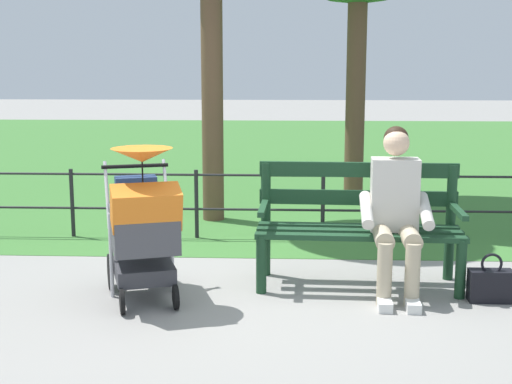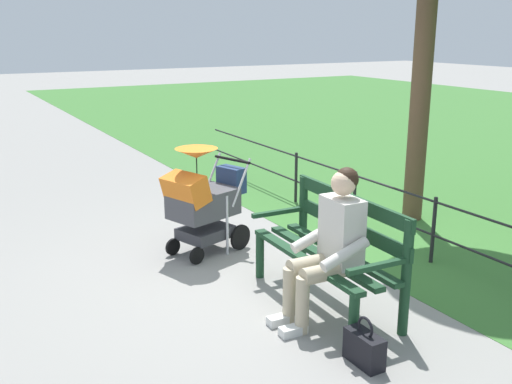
# 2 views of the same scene
# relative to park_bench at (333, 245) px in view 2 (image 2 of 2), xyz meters

# --- Properties ---
(ground_plane) EXTENTS (60.00, 60.00, 0.00)m
(ground_plane) POSITION_rel_park_bench_xyz_m (0.85, 0.12, -0.53)
(ground_plane) COLOR gray
(park_bench) EXTENTS (1.62, 0.66, 0.96)m
(park_bench) POSITION_rel_park_bench_xyz_m (0.00, 0.00, 0.00)
(park_bench) COLOR #193D23
(park_bench) RESTS_ON ground
(person_on_bench) EXTENTS (0.55, 0.74, 1.28)m
(person_on_bench) POSITION_rel_park_bench_xyz_m (-0.26, 0.22, 0.15)
(person_on_bench) COLOR tan
(person_on_bench) RESTS_ON ground
(stroller) EXTENTS (0.74, 0.99, 1.15)m
(stroller) POSITION_rel_park_bench_xyz_m (1.63, 0.48, 0.07)
(stroller) COLOR black
(stroller) RESTS_ON ground
(handbag) EXTENTS (0.32, 0.14, 0.37)m
(handbag) POSITION_rel_park_bench_xyz_m (-0.95, 0.41, -0.40)
(handbag) COLOR black
(handbag) RESTS_ON ground
(park_fence) EXTENTS (8.91, 0.04, 0.70)m
(park_fence) POSITION_rel_park_bench_xyz_m (0.34, -1.43, -0.10)
(park_fence) COLOR black
(park_fence) RESTS_ON ground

